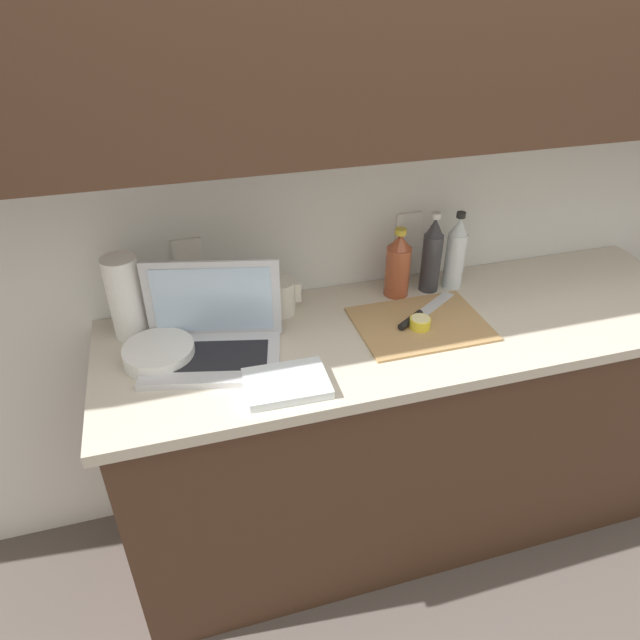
{
  "coord_description": "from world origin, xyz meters",
  "views": [
    {
      "loc": [
        -0.71,
        -1.34,
        1.87
      ],
      "look_at": [
        -0.33,
        -0.01,
        0.98
      ],
      "focal_mm": 32.0,
      "sensor_mm": 36.0,
      "label": 1
    }
  ],
  "objects": [
    {
      "name": "ground_plane",
      "position": [
        0.0,
        0.0,
        0.0
      ],
      "size": [
        12.0,
        12.0,
        0.0
      ],
      "primitive_type": "plane",
      "color": "#564C47",
      "rests_on": "ground"
    },
    {
      "name": "bottle_oil_tall",
      "position": [
        0.12,
        0.19,
        1.03
      ],
      "size": [
        0.07,
        0.07,
        0.28
      ],
      "color": "#333338",
      "rests_on": "counter_unit"
    },
    {
      "name": "paper_towel_roll",
      "position": [
        -0.85,
        0.18,
        1.03
      ],
      "size": [
        0.1,
        0.1,
        0.26
      ],
      "color": "white",
      "rests_on": "counter_unit"
    },
    {
      "name": "counter_unit",
      "position": [
        0.02,
        0.0,
        0.46
      ],
      "size": [
        1.96,
        0.6,
        0.9
      ],
      "color": "#472D1E",
      "rests_on": "ground_plane"
    },
    {
      "name": "wall_back",
      "position": [
        -0.0,
        0.23,
        1.56
      ],
      "size": [
        5.2,
        0.38,
        2.6
      ],
      "color": "white",
      "rests_on": "ground_plane"
    },
    {
      "name": "dish_towel",
      "position": [
        -0.47,
        -0.18,
        0.91
      ],
      "size": [
        0.22,
        0.17,
        0.02
      ],
      "primitive_type": "cube",
      "rotation": [
        0.0,
        0.0,
        -0.02
      ],
      "color": "white",
      "rests_on": "counter_unit"
    },
    {
      "name": "measuring_cup",
      "position": [
        -0.4,
        0.19,
        0.96
      ],
      "size": [
        0.12,
        0.1,
        0.11
      ],
      "color": "silver",
      "rests_on": "counter_unit"
    },
    {
      "name": "bottle_water_clear",
      "position": [
        0.0,
        0.19,
        1.01
      ],
      "size": [
        0.08,
        0.08,
        0.24
      ],
      "color": "#A34C2D",
      "rests_on": "counter_unit"
    },
    {
      "name": "knife",
      "position": [
        0.0,
        0.02,
        0.92
      ],
      "size": [
        0.26,
        0.19,
        0.02
      ],
      "rotation": [
        0.0,
        0.0,
        0.58
      ],
      "color": "silver",
      "rests_on": "cutting_board"
    },
    {
      "name": "cutting_board",
      "position": [
        0.0,
        -0.01,
        0.9
      ],
      "size": [
        0.4,
        0.3,
        0.01
      ],
      "primitive_type": "cube",
      "color": "tan",
      "rests_on": "counter_unit"
    },
    {
      "name": "bottle_green_soda",
      "position": [
        0.21,
        0.19,
        1.02
      ],
      "size": [
        0.07,
        0.07,
        0.27
      ],
      "color": "silver",
      "rests_on": "counter_unit"
    },
    {
      "name": "laptop",
      "position": [
        -0.63,
        0.03,
        0.96
      ],
      "size": [
        0.43,
        0.33,
        0.26
      ],
      "rotation": [
        0.0,
        0.0,
        -0.24
      ],
      "color": "silver",
      "rests_on": "counter_unit"
    },
    {
      "name": "bowl_white",
      "position": [
        -0.78,
        0.03,
        0.92
      ],
      "size": [
        0.2,
        0.2,
        0.05
      ],
      "color": "white",
      "rests_on": "counter_unit"
    },
    {
      "name": "lemon_half_cut",
      "position": [
        -0.01,
        -0.03,
        0.92
      ],
      "size": [
        0.06,
        0.06,
        0.03
      ],
      "color": "yellow",
      "rests_on": "cutting_board"
    }
  ]
}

